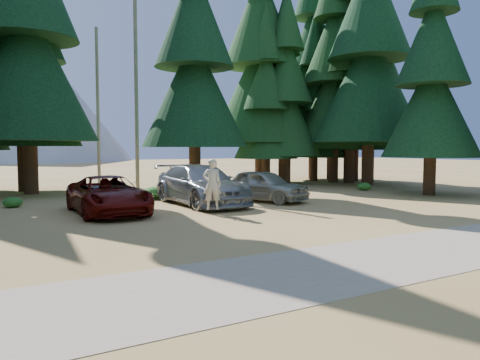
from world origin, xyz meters
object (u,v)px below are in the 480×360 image
Objects in this scene: frisbee_player at (212,184)px; log_left at (158,196)px; log_mid at (219,189)px; log_right at (215,190)px; silver_minivan_right at (264,186)px; silver_minivan_center at (201,185)px; red_pickup at (108,195)px.

frisbee_player reaches higher than log_left.
log_right is at bearing -129.18° from log_mid.
silver_minivan_right is 1.16× the size of log_left.
log_mid is at bearing 54.79° from silver_minivan_center.
frisbee_player is (3.42, -2.07, 0.43)m from red_pickup.
log_right reaches higher than log_left.
log_left is at bearing 106.11° from silver_minivan_center.
red_pickup is at bearing -8.50° from frisbee_player.
silver_minivan_center is 3.25m from log_left.
silver_minivan_center is 5.41m from log_right.
red_pickup is at bearing -144.43° from log_mid.
red_pickup reaches higher than log_right.
red_pickup is 0.86× the size of silver_minivan_center.
silver_minivan_right is 4.88m from log_right.
silver_minivan_right is at bearing -125.33° from frisbee_player.
silver_minivan_right is at bearing -60.86° from log_left.
silver_minivan_center reaches higher than log_mid.
red_pickup is 2.71× the size of frisbee_player.
log_mid is 0.66× the size of log_right.
red_pickup is 9.10m from log_right.
silver_minivan_right is at bearing -8.04° from silver_minivan_center.
silver_minivan_center reaches higher than red_pickup.
silver_minivan_right is at bearing 5.20° from red_pickup.
log_right is at bearing -0.48° from log_left.
log_right reaches higher than log_mid.
red_pickup is at bearing -157.35° from log_right.
silver_minivan_right reaches higher than log_right.
log_mid is (0.72, 5.86, -0.63)m from silver_minivan_right.
frisbee_player is 9.68m from log_mid.
log_left reaches higher than log_mid.
silver_minivan_center is at bearing 13.07° from red_pickup.
frisbee_player is 6.06m from log_left.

